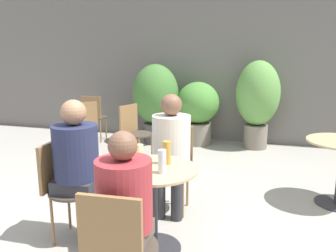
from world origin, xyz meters
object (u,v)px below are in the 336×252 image
(seated_person_1, at_px, (78,160))
(beer_glass_0, at_px, (167,153))
(cafe_table_near, at_px, (154,191))
(bistro_chair_4, at_px, (85,122))
(bistro_chair_1, at_px, (63,181))
(bistro_chair_0, at_px, (174,159))
(bistro_chair_2, at_px, (117,245))
(beer_glass_1, at_px, (139,155))
(potted_plant_0, at_px, (156,98))
(bistro_chair_3, at_px, (134,128))
(potted_plant_2, at_px, (258,98))
(seated_person_2, at_px, (125,206))
(bistro_chair_5, at_px, (94,114))
(beer_glass_2, at_px, (162,162))
(potted_plant_1, at_px, (198,108))
(seated_person_0, at_px, (171,145))

(seated_person_1, relative_size, beer_glass_0, 6.46)
(cafe_table_near, height_order, bistro_chair_4, bistro_chair_4)
(bistro_chair_1, bearing_deg, bistro_chair_4, 22.59)
(bistro_chair_1, relative_size, seated_person_1, 0.70)
(bistro_chair_1, height_order, beer_glass_0, beer_glass_0)
(bistro_chair_0, bearing_deg, bistro_chair_2, -90.00)
(beer_glass_1, bearing_deg, potted_plant_0, 106.17)
(cafe_table_near, distance_m, bistro_chair_0, 0.79)
(bistro_chair_3, height_order, potted_plant_2, potted_plant_2)
(seated_person_2, bearing_deg, bistro_chair_2, 90.00)
(cafe_table_near, height_order, bistro_chair_5, bistro_chair_5)
(bistro_chair_4, xyz_separation_m, seated_person_2, (1.95, -2.87, 0.16))
(beer_glass_0, xyz_separation_m, beer_glass_1, (-0.20, -0.08, -0.01))
(potted_plant_0, bearing_deg, bistro_chair_0, -67.51)
(seated_person_2, distance_m, beer_glass_2, 0.56)
(seated_person_1, bearing_deg, bistro_chair_2, -140.89)
(cafe_table_near, distance_m, potted_plant_1, 3.34)
(bistro_chair_4, relative_size, beer_glass_2, 4.76)
(bistro_chair_5, bearing_deg, bistro_chair_4, 102.33)
(bistro_chair_0, height_order, bistro_chair_2, same)
(bistro_chair_0, distance_m, seated_person_1, 1.04)
(bistro_chair_0, distance_m, potted_plant_2, 2.69)
(bistro_chair_1, height_order, seated_person_2, seated_person_2)
(bistro_chair_2, bearing_deg, seated_person_2, -90.00)
(beer_glass_1, bearing_deg, seated_person_0, 81.49)
(beer_glass_2, bearing_deg, potted_plant_2, 80.07)
(bistro_chair_0, relative_size, bistro_chair_4, 1.00)
(seated_person_0, distance_m, seated_person_2, 1.29)
(bistro_chair_4, distance_m, seated_person_2, 3.47)
(seated_person_2, distance_m, potted_plant_2, 4.04)
(bistro_chair_5, height_order, beer_glass_1, beer_glass_1)
(cafe_table_near, height_order, potted_plant_1, potted_plant_1)
(seated_person_2, relative_size, beer_glass_2, 6.39)
(bistro_chair_2, xyz_separation_m, potted_plant_0, (-1.10, 3.99, 0.30))
(seated_person_1, bearing_deg, seated_person_2, -135.01)
(seated_person_1, bearing_deg, bistro_chair_5, 23.18)
(bistro_chair_3, bearing_deg, potted_plant_2, -31.70)
(bistro_chair_3, relative_size, potted_plant_2, 0.58)
(potted_plant_0, bearing_deg, bistro_chair_2, -74.60)
(bistro_chair_5, height_order, beer_glass_0, beer_glass_0)
(seated_person_0, xyz_separation_m, potted_plant_0, (-1.01, 2.56, 0.11))
(seated_person_0, height_order, seated_person_1, seated_person_1)
(seated_person_0, bearing_deg, bistro_chair_2, -90.00)
(bistro_chair_0, height_order, bistro_chair_3, same)
(bistro_chair_2, relative_size, beer_glass_0, 4.53)
(bistro_chair_1, bearing_deg, potted_plant_0, 0.89)
(beer_glass_0, height_order, potted_plant_1, potted_plant_1)
(cafe_table_near, relative_size, bistro_chair_2, 0.82)
(bistro_chair_2, distance_m, beer_glass_1, 0.89)
(bistro_chair_1, bearing_deg, beer_glass_2, -96.52)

